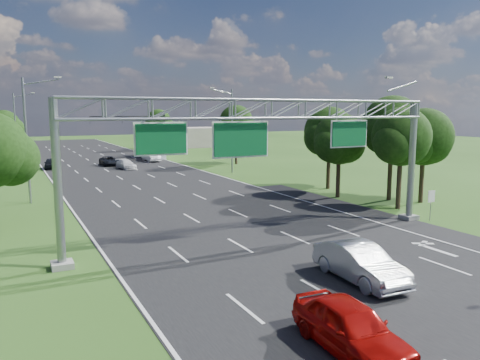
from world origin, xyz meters
TOP-DOWN VIEW (x-y plane):
  - ground at (0.00, 30.00)m, footprint 220.00×220.00m
  - road at (0.00, 30.00)m, footprint 18.00×180.00m
  - road_flare at (10.20, 14.00)m, footprint 3.00×30.00m
  - sign_gantry at (0.33, 12.00)m, footprint 23.50×1.00m
  - regulatory_sign at (12.40, 10.98)m, footprint 0.60×0.08m
  - traffic_signal at (7.48, 65.00)m, footprint 12.21×0.24m
  - streetlight_l_near at (-11.30, 30.00)m, footprint 2.97×0.22m
  - streetlight_l_far at (-11.30, 65.00)m, footprint 2.97×0.22m
  - streetlight_r_mid at (11.30, 40.00)m, footprint 2.97×0.22m
  - tree_cluster_right at (14.80, 19.19)m, footprint 9.91×14.60m
  - tree_verge_lc at (-12.92, 70.04)m, footprint 5.76×4.80m
  - tree_verge_rd at (16.08, 48.04)m, footprint 5.76×4.80m
  - tree_verge_re at (14.08, 78.04)m, footprint 5.76×4.80m
  - building_right at (24.00, 82.00)m, footprint 12.00×9.00m
  - red_coupe at (-3.91, -0.29)m, footprint 2.09×4.73m
  - silver_sedan at (0.46, 4.34)m, footprint 1.96×5.04m
  - car_queue_a at (0.81, 49.47)m, footprint 2.16×4.26m
  - car_queue_b at (-0.37, 54.38)m, footprint 2.17×4.49m
  - car_queue_c at (-7.84, 53.79)m, footprint 2.05×4.24m
  - car_queue_d at (6.42, 57.33)m, footprint 1.81×5.04m
  - box_truck at (8.00, 63.16)m, footprint 2.74×8.67m

SIDE VIEW (x-z plane):
  - ground at x=0.00m, z-range 0.00..0.00m
  - road at x=0.00m, z-range -0.01..0.01m
  - road_flare at x=10.20m, z-range -0.01..0.01m
  - car_queue_a at x=0.81m, z-range 0.00..1.19m
  - car_queue_b at x=-0.37m, z-range 0.00..1.23m
  - car_queue_c at x=-7.84m, z-range 0.00..1.40m
  - red_coupe at x=-3.91m, z-range 0.00..1.58m
  - silver_sedan at x=0.46m, z-range 0.00..1.63m
  - car_queue_d at x=6.42m, z-range 0.00..1.66m
  - regulatory_sign at x=12.40m, z-range 0.46..2.56m
  - box_truck at x=8.00m, z-range -0.07..3.19m
  - building_right at x=24.00m, z-range 0.00..4.00m
  - tree_verge_lc at x=-12.92m, z-range 1.17..8.79m
  - traffic_signal at x=7.48m, z-range 1.67..8.67m
  - tree_verge_re at x=14.08m, z-range 1.28..9.12m
  - tree_cluster_right at x=14.80m, z-range 0.97..9.65m
  - streetlight_l_near at x=-11.30m, z-range 0.50..10.66m
  - streetlight_l_far at x=-11.30m, z-range 0.50..10.66m
  - streetlight_r_mid at x=11.30m, z-range 0.50..10.66m
  - tree_verge_rd at x=16.08m, z-range 1.49..9.77m
  - sign_gantry at x=0.33m, z-range 2.11..11.67m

